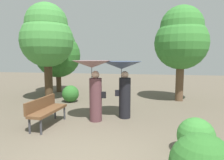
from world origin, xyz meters
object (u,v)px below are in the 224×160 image
object	(u,v)px
tree_near_right	(181,38)
person_right	(123,76)
park_bench	(46,109)
tree_mid_left	(58,52)
person_left	(93,78)
tree_near_left	(47,36)

from	to	relation	value
tree_near_right	person_right	bearing A→B (deg)	-126.35
park_bench	tree_mid_left	world-z (taller)	tree_mid_left
person_right	tree_mid_left	size ratio (longest dim) A/B	0.51
person_left	tree_mid_left	world-z (taller)	tree_mid_left
tree_near_left	tree_near_right	size ratio (longest dim) A/B	1.04
park_bench	tree_near_right	size ratio (longest dim) A/B	0.35
park_bench	person_left	bearing A→B (deg)	-58.09
park_bench	tree_mid_left	distance (m)	6.17
person_left	park_bench	xyz separation A→B (m)	(-1.27, -0.70, -0.87)
park_bench	tree_mid_left	size ratio (longest dim) A/B	0.41
park_bench	tree_mid_left	bearing A→B (deg)	24.63
tree_near_left	person_right	bearing A→B (deg)	-28.92
tree_mid_left	tree_near_left	bearing A→B (deg)	-76.08
person_left	person_right	world-z (taller)	person_left
park_bench	tree_near_left	bearing A→B (deg)	29.47
person_left	tree_mid_left	size ratio (longest dim) A/B	0.52
person_right	park_bench	xyz separation A→B (m)	(-2.13, -1.20, -0.91)
tree_near_left	tree_mid_left	size ratio (longest dim) A/B	1.20
person_right	tree_mid_left	distance (m)	6.15
person_left	person_right	bearing A→B (deg)	-61.50
tree_near_left	person_left	bearing A→B (deg)	-41.52
person_left	tree_near_right	distance (m)	4.97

